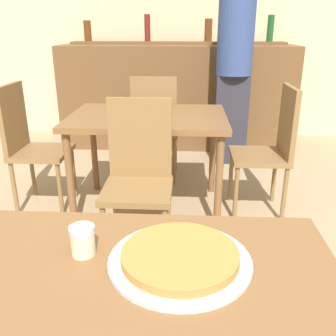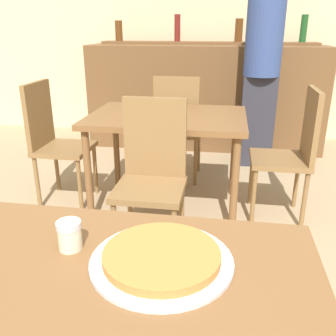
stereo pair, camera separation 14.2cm
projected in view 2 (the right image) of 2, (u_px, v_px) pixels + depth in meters
name	position (u px, v px, depth m)	size (l,w,h in m)	color
wall_back	(210.00, 19.00, 4.42)	(8.00, 0.05, 2.80)	beige
dining_table_near	(114.00, 305.00, 0.99)	(1.10, 0.73, 0.73)	brown
dining_table_far	(167.00, 126.00, 2.70)	(1.11, 0.79, 0.74)	brown
bar_counter	(205.00, 97.00, 4.25)	(2.60, 0.56, 1.13)	brown
bar_back_shelf	(208.00, 40.00, 4.16)	(2.39, 0.24, 0.31)	brown
chair_far_side_front	(152.00, 169.00, 2.22)	(0.40, 0.40, 0.94)	olive
chair_far_side_back	(178.00, 123.00, 3.25)	(0.40, 0.40, 0.94)	olive
chair_far_side_left	(53.00, 136.00, 2.87)	(0.40, 0.40, 0.94)	olive
chair_far_side_right	(293.00, 148.00, 2.61)	(0.40, 0.40, 0.94)	olive
pizza_tray	(162.00, 258.00, 1.02)	(0.39, 0.39, 0.04)	silver
cheese_shaker	(70.00, 235.00, 1.08)	(0.07, 0.07, 0.09)	beige
person_standing	(262.00, 62.00, 3.48)	(0.34, 0.34, 1.85)	#2D2D38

